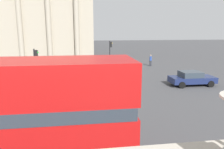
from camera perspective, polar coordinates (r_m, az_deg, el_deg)
The scene contains 7 objects.
traffic_light_near at distance 13.36m, azimuth -24.83°, elevation -1.30°, with size 0.42×0.24×3.77m.
traffic_light_mid at distance 19.24m, azimuth -19.27°, elevation 2.61°, with size 0.42×0.24×3.64m.
traffic_light_far at distance 27.87m, azimuth -0.44°, elevation 6.11°, with size 0.42×0.24×3.79m.
car_navy at distance 21.89m, azimuth 20.10°, elevation -0.90°, with size 4.20×1.93×1.35m.
pedestrian_white at distance 19.08m, azimuth -0.75°, elevation -1.10°, with size 0.32×0.32×1.71m.
pedestrian_red at distance 28.07m, azimuth -13.17°, elevation 2.88°, with size 0.32×0.32×1.79m.
pedestrian_blue at distance 31.91m, azimuth 10.04°, elevation 3.84°, with size 0.32×0.32×1.61m.
Camera 1 is at (-0.97, -2.52, 5.24)m, focal length 35.00 mm.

